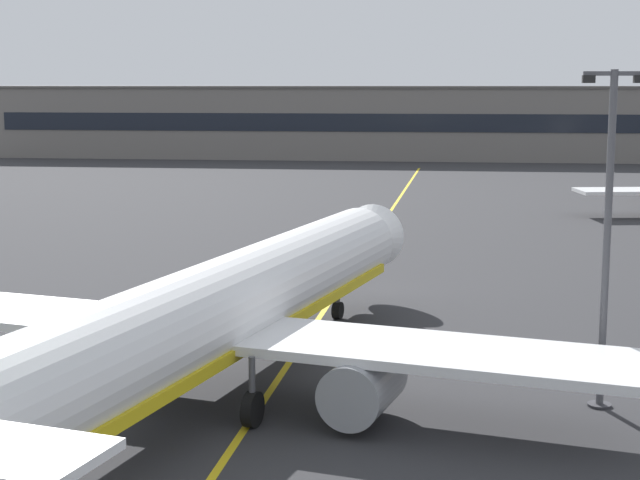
# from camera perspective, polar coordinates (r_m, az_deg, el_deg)

# --- Properties ---
(taxiway_centreline) EXTENTS (6.22, 179.91, 0.01)m
(taxiway_centreline) POSITION_cam_1_polar(r_m,az_deg,el_deg) (54.88, 0.47, -3.72)
(taxiway_centreline) COLOR yellow
(taxiway_centreline) RESTS_ON ground
(airliner_foreground) EXTENTS (32.24, 41.02, 11.65)m
(airliner_foreground) POSITION_cam_1_polar(r_m,az_deg,el_deg) (37.68, -6.40, -4.43)
(airliner_foreground) COLOR white
(airliner_foreground) RESTS_ON ground
(apron_lamp_post) EXTENTS (2.24, 0.90, 12.58)m
(apron_lamp_post) POSITION_cam_1_polar(r_m,az_deg,el_deg) (37.99, 16.18, 0.33)
(apron_lamp_post) COLOR #515156
(apron_lamp_post) RESTS_ON ground
(terminal_building) EXTENTS (150.80, 12.40, 11.66)m
(terminal_building) POSITION_cam_1_polar(r_m,az_deg,el_deg) (160.98, 7.54, 6.69)
(terminal_building) COLOR slate
(terminal_building) RESTS_ON ground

